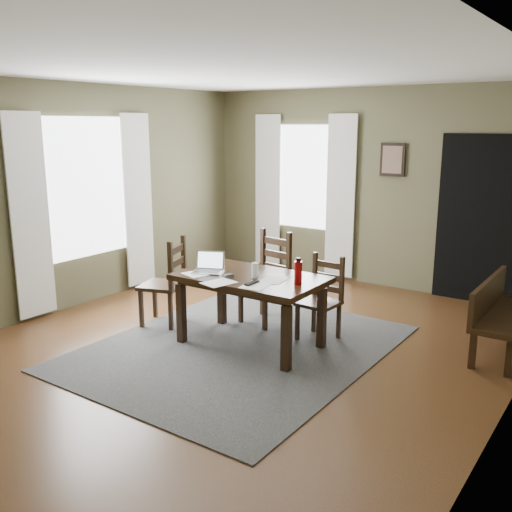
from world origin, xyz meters
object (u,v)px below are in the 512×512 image
Objects in this scene: dining_table at (251,284)px; chair_end at (166,283)px; chair_back_right at (321,299)px; chair_back_left at (267,279)px; laptop at (209,266)px; bench at (500,310)px; water_bottle at (298,272)px.

chair_end is (-1.13, -0.04, -0.16)m from dining_table.
chair_back_right is (1.62, 0.61, -0.05)m from chair_end.
laptop is at bearing -95.15° from chair_back_left.
bench is (2.10, 1.27, -0.21)m from dining_table.
laptop is (-0.45, -0.11, 0.14)m from dining_table.
water_bottle is (0.82, -0.70, 0.35)m from chair_back_left.
chair_back_left is 2.81× the size of laptop.
water_bottle is at bearing -18.23° from laptop.
chair_back_left is 0.80× the size of bench.
chair_back_left is 3.99× the size of water_bottle.
chair_end is 0.75m from laptop.
dining_table reaches higher than bench.
chair_back_right is 0.68× the size of bench.
water_bottle reaches higher than laptop.
chair_back_right is 3.39× the size of water_bottle.
dining_table is 0.79m from chair_back_right.
bench is 2.05m from water_bottle.
chair_back_left is at bearing 53.43° from laptop.
chair_back_left is 2.44m from bench.
chair_end is at bearing -132.22° from chair_back_left.
bench is (1.61, 0.70, 0.00)m from chair_back_right.
chair_back_left is 0.87m from laptop.
chair_end is 3.48m from bench.
water_bottle is (1.68, 0.03, 0.37)m from chair_end.
chair_back_right is 1.22m from laptop.
chair_back_left is at bearing 103.65° from bench.
chair_back_left reaches higher than chair_end.
chair_end is 0.96× the size of chair_back_left.
bench is 2.92m from laptop.
chair_end is 0.76× the size of bench.
chair_back_right is at bearing 95.74° from water_bottle.
water_bottle is (-1.55, -1.28, 0.42)m from bench.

